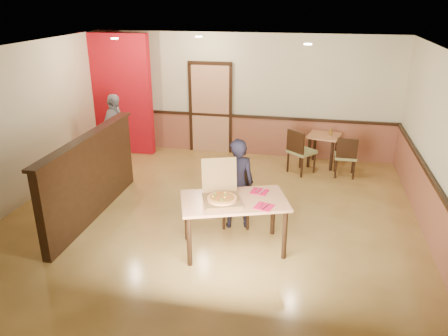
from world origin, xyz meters
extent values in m
plane|color=tan|center=(0.00, 0.00, 0.00)|extent=(7.00, 7.00, 0.00)
plane|color=black|center=(0.00, 0.00, 2.80)|extent=(7.00, 7.00, 0.00)
plane|color=beige|center=(0.00, 3.50, 1.40)|extent=(7.00, 0.00, 7.00)
plane|color=beige|center=(-3.50, 0.00, 1.40)|extent=(0.00, 7.00, 7.00)
plane|color=beige|center=(3.50, 0.00, 1.40)|extent=(0.00, 7.00, 7.00)
cube|color=#96553C|center=(0.00, 3.47, 0.45)|extent=(7.00, 0.04, 0.90)
cube|color=black|center=(0.00, 3.45, 0.92)|extent=(7.00, 0.06, 0.06)
cube|color=#96553C|center=(3.47, 0.00, 0.45)|extent=(0.04, 7.00, 0.90)
cube|color=black|center=(3.45, 0.00, 0.92)|extent=(0.06, 7.00, 0.06)
cube|color=tan|center=(-0.80, 3.46, 1.05)|extent=(0.90, 0.06, 2.10)
cube|color=black|center=(-2.00, -0.20, 0.70)|extent=(0.14, 3.00, 1.40)
cube|color=black|center=(-2.00, -0.20, 1.42)|extent=(0.20, 3.10, 0.05)
cube|color=#AD0C17|center=(-2.90, 3.00, 1.40)|extent=(1.60, 0.20, 2.78)
cylinder|color=#FFDFB2|center=(-2.30, 1.80, 2.78)|extent=(0.14, 0.14, 0.02)
cylinder|color=#FFDFB2|center=(-0.80, 2.50, 2.78)|extent=(0.14, 0.14, 0.02)
cylinder|color=#FFDFB2|center=(1.40, 1.50, 2.78)|extent=(0.14, 0.14, 0.02)
cube|color=tan|center=(0.55, -0.78, 0.79)|extent=(1.72, 1.32, 0.04)
cylinder|color=black|center=(0.02, -1.33, 0.39)|extent=(0.07, 0.07, 0.77)
cylinder|color=black|center=(-0.21, -0.66, 0.39)|extent=(0.07, 0.07, 0.77)
cylinder|color=black|center=(1.31, -0.89, 0.39)|extent=(0.07, 0.07, 0.77)
cylinder|color=black|center=(1.07, -0.22, 0.39)|extent=(0.07, 0.07, 0.77)
cube|color=olive|center=(0.44, -0.02, 0.47)|extent=(0.54, 0.54, 0.06)
cube|color=black|center=(0.41, 0.19, 0.72)|extent=(0.45, 0.12, 0.45)
cylinder|color=black|center=(0.29, -0.24, 0.20)|extent=(0.04, 0.04, 0.41)
cylinder|color=black|center=(0.22, 0.14, 0.20)|extent=(0.04, 0.04, 0.41)
cylinder|color=black|center=(0.67, -0.17, 0.20)|extent=(0.04, 0.04, 0.41)
cylinder|color=black|center=(0.60, 0.21, 0.20)|extent=(0.04, 0.04, 0.41)
cube|color=olive|center=(1.41, 2.50, 0.48)|extent=(0.67, 0.67, 0.06)
cube|color=black|center=(1.27, 2.33, 0.74)|extent=(0.38, 0.32, 0.46)
cylinder|color=black|center=(1.69, 2.53, 0.21)|extent=(0.05, 0.05, 0.42)
cylinder|color=black|center=(1.44, 2.22, 0.21)|extent=(0.05, 0.05, 0.42)
cylinder|color=black|center=(1.38, 2.78, 0.21)|extent=(0.05, 0.05, 0.42)
cylinder|color=black|center=(1.13, 2.47, 0.21)|extent=(0.05, 0.05, 0.42)
cube|color=olive|center=(2.31, 2.50, 0.44)|extent=(0.44, 0.44, 0.06)
cube|color=black|center=(2.31, 2.30, 0.67)|extent=(0.42, 0.04, 0.42)
cylinder|color=black|center=(2.49, 2.68, 0.19)|extent=(0.04, 0.04, 0.38)
cylinder|color=black|center=(2.49, 2.32, 0.19)|extent=(0.04, 0.04, 0.38)
cylinder|color=black|center=(2.13, 2.68, 0.19)|extent=(0.04, 0.04, 0.38)
cylinder|color=black|center=(2.13, 2.32, 0.19)|extent=(0.04, 0.04, 0.38)
cube|color=tan|center=(1.86, 3.05, 0.69)|extent=(0.79, 0.79, 0.04)
cylinder|color=black|center=(1.56, 2.86, 0.33)|extent=(0.07, 0.07, 0.67)
cylinder|color=black|center=(1.67, 3.35, 0.33)|extent=(0.07, 0.07, 0.67)
cylinder|color=black|center=(2.05, 2.75, 0.33)|extent=(0.07, 0.07, 0.67)
cylinder|color=black|center=(2.16, 3.24, 0.33)|extent=(0.07, 0.07, 0.67)
imported|color=black|center=(0.47, -0.09, 0.76)|extent=(0.63, 0.50, 1.52)
imported|color=gray|center=(-2.63, 2.11, 0.80)|extent=(0.44, 0.96, 1.61)
cube|color=brown|center=(0.39, -0.88, 0.83)|extent=(0.66, 0.66, 0.04)
cube|color=brown|center=(0.29, -0.60, 1.11)|extent=(0.52, 0.27, 0.51)
cylinder|color=#D28C4C|center=(0.39, -0.88, 0.87)|extent=(0.48, 0.48, 0.03)
cube|color=red|center=(1.00, -0.92, 0.82)|extent=(0.30, 0.30, 0.01)
cylinder|color=white|center=(0.97, -0.92, 0.82)|extent=(0.07, 0.21, 0.01)
cube|color=white|center=(1.03, -0.92, 0.82)|extent=(0.08, 0.22, 0.00)
cube|color=red|center=(0.87, -0.43, 0.82)|extent=(0.29, 0.29, 0.01)
cylinder|color=white|center=(0.84, -0.43, 0.82)|extent=(0.05, 0.21, 0.01)
cube|color=white|center=(0.90, -0.43, 0.82)|extent=(0.06, 0.22, 0.00)
cylinder|color=brown|center=(1.99, 3.04, 0.78)|extent=(0.06, 0.06, 0.14)
camera|label=1|loc=(1.55, -6.37, 3.57)|focal=35.00mm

